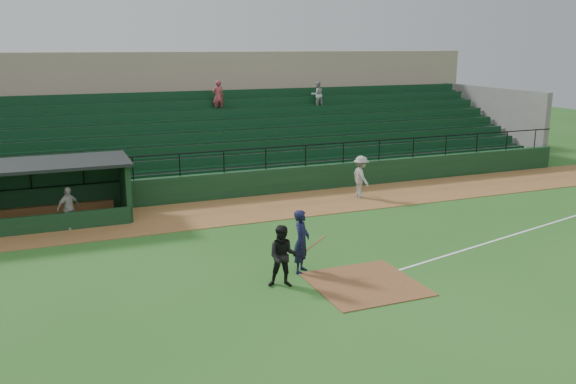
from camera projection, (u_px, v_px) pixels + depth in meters
name	position (u px, v px, depth m)	size (l,w,h in m)	color
ground	(349.00, 272.00, 18.23)	(90.00, 90.00, 0.00)	#24571C
warning_track	(262.00, 208.00, 25.43)	(40.00, 4.00, 0.03)	brown
home_plate_dirt	(365.00, 284.00, 17.33)	(3.00, 3.00, 0.03)	brown
foul_line	(524.00, 232.00, 22.22)	(18.00, 0.09, 0.01)	white
stadium_structure	(210.00, 129.00, 32.49)	(38.00, 13.08, 6.40)	#103218
dugout	(10.00, 190.00, 22.97)	(8.90, 3.20, 2.42)	#103218
batter_at_plate	(302.00, 241.00, 18.05)	(1.20, 0.85, 1.97)	black
umpire	(283.00, 256.00, 16.97)	(0.89, 0.69, 1.83)	black
runner	(361.00, 177.00, 26.92)	(1.24, 0.71, 1.91)	gray
dugout_player_a	(69.00, 208.00, 22.32)	(0.94, 0.39, 1.61)	#A5A09B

